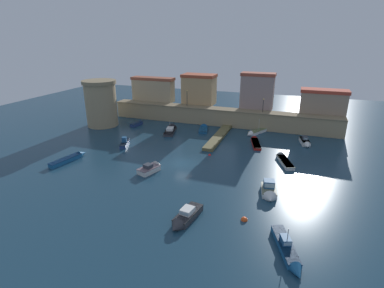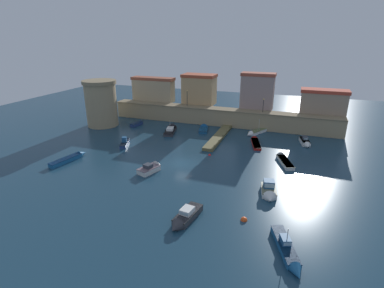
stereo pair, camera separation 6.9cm
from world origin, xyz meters
name	(u,v)px [view 1 (the left image)]	position (x,y,z in m)	size (l,w,h in m)	color
ground_plane	(183,163)	(0.00, 0.00, 0.00)	(134.19, 134.19, 0.00)	#19384C
quay_wall	(220,117)	(0.00, 23.96, 1.97)	(53.45, 3.48, 3.93)	#9E8966
old_town_backdrop	(226,92)	(0.46, 27.45, 7.13)	(51.18, 4.90, 8.31)	tan
fortress_tower	(101,103)	(-25.65, 14.31, 5.29)	(7.54, 7.54, 10.46)	#9E8966
pier_dock	(218,137)	(2.28, 14.39, 0.29)	(2.02, 15.94, 0.70)	brown
quay_lamp_0	(187,95)	(-8.19, 23.96, 6.42)	(0.32, 0.32, 3.80)	black
quay_lamp_1	(263,103)	(9.72, 23.96, 5.95)	(0.32, 0.32, 2.99)	black
moored_boat_0	(305,142)	(19.09, 16.31, 0.50)	(2.43, 5.12, 1.69)	silver
moored_boat_1	(283,159)	(15.60, 6.59, 0.30)	(3.76, 7.01, 1.35)	silver
moored_boat_2	(152,168)	(-3.48, -4.36, 0.49)	(3.12, 4.70, 1.86)	silver
moored_boat_3	(269,192)	(14.62, -5.94, 0.52)	(2.61, 4.73, 2.21)	white
moored_boat_4	(138,123)	(-18.05, 17.22, 0.37)	(1.92, 4.28, 1.13)	navy
moored_boat_5	(288,251)	(17.60, -17.07, 0.41)	(3.75, 7.33, 2.84)	#195689
moored_boat_6	(70,158)	(-18.36, -5.38, 0.39)	(2.48, 7.28, 1.19)	#195689
moored_boat_7	(125,142)	(-13.83, 4.68, 0.49)	(2.98, 5.50, 1.84)	navy
moored_boat_8	(204,128)	(-2.38, 18.98, 0.26)	(2.92, 5.41, 1.70)	#195689
moored_boat_9	(255,142)	(9.83, 14.00, 0.26)	(3.15, 7.41, 1.27)	red
moored_boat_10	(185,218)	(6.20, -15.32, 0.47)	(2.51, 5.96, 1.79)	#333338
moored_boat_11	(255,132)	(8.93, 19.63, 0.37)	(4.03, 6.13, 3.41)	white
moored_boat_12	(171,129)	(-8.83, 15.52, 0.40)	(3.62, 7.61, 3.33)	#333338
mooring_buoy_0	(244,220)	(12.57, -12.77, 0.00)	(0.79, 0.79, 0.79)	#EA4C19
mooring_buoy_1	(210,155)	(3.20, 4.82, 0.00)	(0.50, 0.50, 0.50)	red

